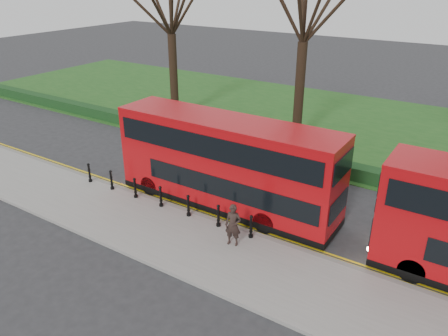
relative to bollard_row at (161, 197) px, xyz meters
The scene contains 12 objects.
ground 1.51m from the bollard_row, 98.97° to the left, with size 120.00×120.00×0.00m, color #28282B.
pavement 1.76m from the bollard_row, 97.36° to the right, with size 60.00×4.00×0.15m, color gray.
kerb 0.71m from the bollard_row, 121.33° to the left, with size 60.00×0.25×0.16m, color slate.
grass_verge 16.36m from the bollard_row, 90.75° to the left, with size 60.00×18.00×0.06m, color #1C4E1A.
hedge 8.16m from the bollard_row, 91.50° to the left, with size 60.00×0.90×0.80m, color black.
yellow_line_outer 0.94m from the bollard_row, 108.14° to the left, with size 60.00×0.10×0.01m, color yellow.
yellow_line_inner 1.09m from the bollard_row, 104.07° to the left, with size 60.00×0.10×0.01m, color yellow.
tree_left 15.92m from the bollard_row, 125.89° to the left, with size 7.23×7.23×11.29m.
tree_mid 13.94m from the bollard_row, 81.05° to the left, with size 7.52×7.52×11.75m.
bollard_row is the anchor object (origin of this frame).
bus_lead 3.43m from the bollard_row, 39.08° to the left, with size 10.86×2.50×4.32m.
pedestrian 4.61m from the bollard_row, 10.48° to the right, with size 0.66×0.43×1.80m, color #2D201C.
Camera 1 is at (12.51, -14.91, 10.34)m, focal length 35.00 mm.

